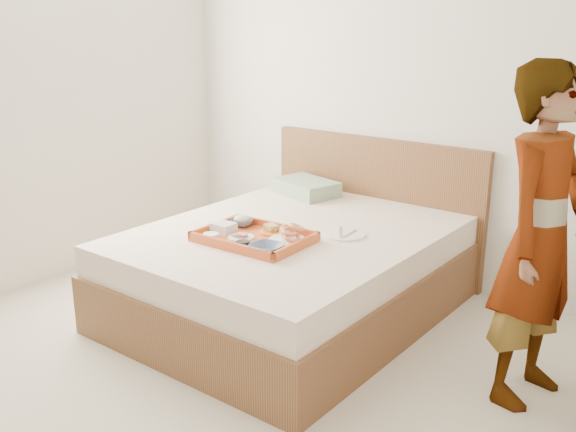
% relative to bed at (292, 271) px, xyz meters
% --- Properties ---
extents(ground, '(3.50, 4.00, 0.01)m').
position_rel_bed_xyz_m(ground, '(0.08, -1.00, -0.27)').
color(ground, beige).
rests_on(ground, ground).
extents(wall_back, '(3.50, 0.01, 2.60)m').
position_rel_bed_xyz_m(wall_back, '(0.08, 1.00, 1.04)').
color(wall_back, silver).
rests_on(wall_back, ground).
extents(bed, '(1.65, 2.00, 0.53)m').
position_rel_bed_xyz_m(bed, '(0.00, 0.00, 0.00)').
color(bed, brown).
rests_on(bed, ground).
extents(headboard, '(1.65, 0.06, 0.95)m').
position_rel_bed_xyz_m(headboard, '(0.00, 0.97, 0.21)').
color(headboard, brown).
rests_on(headboard, ground).
extents(pillow, '(0.50, 0.40, 0.11)m').
position_rel_bed_xyz_m(pillow, '(-0.42, 0.71, 0.32)').
color(pillow, '#8AA688').
rests_on(pillow, bed).
extents(tray, '(0.62, 0.46, 0.06)m').
position_rel_bed_xyz_m(tray, '(-0.04, -0.29, 0.29)').
color(tray, '#CF551C').
rests_on(tray, bed).
extents(prawn_plate, '(0.22, 0.22, 0.01)m').
position_rel_bed_xyz_m(prawn_plate, '(0.14, -0.22, 0.29)').
color(prawn_plate, white).
rests_on(prawn_plate, tray).
extents(navy_bowl_big, '(0.18, 0.18, 0.04)m').
position_rel_bed_xyz_m(navy_bowl_big, '(0.16, -0.43, 0.30)').
color(navy_bowl_big, '#192648').
rests_on(navy_bowl_big, tray).
extents(sauce_dish, '(0.09, 0.09, 0.03)m').
position_rel_bed_xyz_m(sauce_dish, '(0.01, -0.45, 0.30)').
color(sauce_dish, black).
rests_on(sauce_dish, tray).
extents(meat_plate, '(0.16, 0.16, 0.01)m').
position_rel_bed_xyz_m(meat_plate, '(-0.10, -0.34, 0.29)').
color(meat_plate, white).
rests_on(meat_plate, tray).
extents(bread_plate, '(0.15, 0.15, 0.01)m').
position_rel_bed_xyz_m(bread_plate, '(-0.03, -0.15, 0.29)').
color(bread_plate, orange).
rests_on(bread_plate, tray).
extents(salad_bowl, '(0.14, 0.14, 0.04)m').
position_rel_bed_xyz_m(salad_bowl, '(-0.25, -0.16, 0.30)').
color(salad_bowl, '#192648').
rests_on(salad_bowl, tray).
extents(plastic_tub, '(0.13, 0.11, 0.06)m').
position_rel_bed_xyz_m(plastic_tub, '(-0.26, -0.32, 0.31)').
color(plastic_tub, silver).
rests_on(plastic_tub, tray).
extents(cheese_round, '(0.09, 0.09, 0.03)m').
position_rel_bed_xyz_m(cheese_round, '(-0.23, -0.45, 0.30)').
color(cheese_round, white).
rests_on(cheese_round, tray).
extents(dinner_plate, '(0.30, 0.30, 0.01)m').
position_rel_bed_xyz_m(dinner_plate, '(0.31, 0.11, 0.27)').
color(dinner_plate, white).
rests_on(dinner_plate, bed).
extents(person, '(0.46, 0.63, 1.58)m').
position_rel_bed_xyz_m(person, '(1.45, -0.03, 0.53)').
color(person, silver).
rests_on(person, ground).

